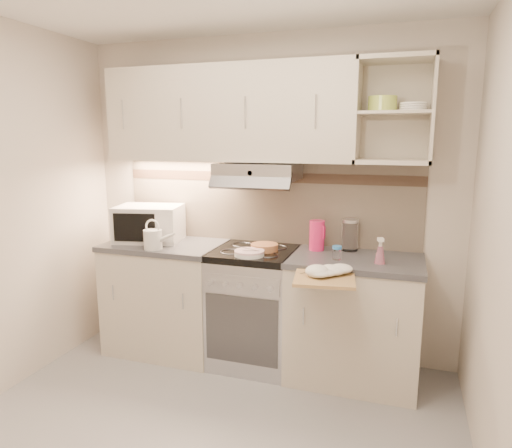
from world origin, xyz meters
name	(u,v)px	position (x,y,z in m)	size (l,w,h in m)	color
room_shell	(214,155)	(0.00, 0.37, 1.63)	(3.04, 2.84, 2.52)	beige
base_cabinet_left	(167,299)	(-0.75, 1.10, 0.43)	(0.90, 0.60, 0.86)	beige
worktop_left	(165,245)	(-0.75, 1.10, 0.88)	(0.92, 0.62, 0.04)	#47474C
base_cabinet_right	(353,321)	(0.75, 1.10, 0.43)	(0.90, 0.60, 0.86)	beige
worktop_right	(356,261)	(0.75, 1.10, 0.88)	(0.92, 0.62, 0.04)	#47474C
electric_range	(254,307)	(0.00, 1.10, 0.45)	(0.60, 0.60, 0.90)	#B7B7BC
microwave	(149,223)	(-0.91, 1.13, 1.04)	(0.57, 0.47, 0.29)	silver
watering_can	(154,239)	(-0.72, 0.88, 0.98)	(0.27, 0.14, 0.23)	silver
plate_stack	(249,253)	(0.02, 0.92, 0.92)	(0.21, 0.21, 0.05)	white
bread_loaf	(264,247)	(0.08, 1.10, 0.93)	(0.20, 0.20, 0.05)	#A4783A
pink_pitcher	(317,235)	(0.45, 1.24, 1.01)	(0.12, 0.11, 0.22)	#DE1E5E
glass_jar	(350,235)	(0.68, 1.30, 1.02)	(0.12, 0.12, 0.24)	silver
spice_jar	(337,253)	(0.63, 1.01, 0.95)	(0.07, 0.07, 0.10)	silver
spray_bottle	(380,253)	(0.92, 1.00, 0.97)	(0.07, 0.07, 0.19)	pink
cutting_board	(324,279)	(0.61, 0.64, 0.87)	(0.37, 0.33, 0.02)	tan
dish_towel	(327,270)	(0.62, 0.69, 0.92)	(0.27, 0.23, 0.07)	beige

